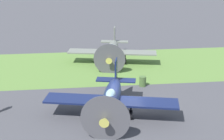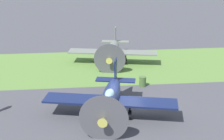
# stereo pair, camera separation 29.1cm
# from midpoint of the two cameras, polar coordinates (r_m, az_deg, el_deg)

# --- Properties ---
(ground_plane) EXTENTS (160.00, 160.00, 0.00)m
(ground_plane) POSITION_cam_midpoint_polar(r_m,az_deg,el_deg) (25.85, 2.07, -6.55)
(ground_plane) COLOR #424247
(grass_verge) EXTENTS (120.00, 11.00, 0.01)m
(grass_verge) POSITION_cam_midpoint_polar(r_m,az_deg,el_deg) (35.07, -0.36, 0.70)
(grass_verge) COLOR #567A38
(grass_verge) RESTS_ON ground
(airplane_lead) EXTENTS (9.67, 7.74, 3.43)m
(airplane_lead) POSITION_cam_midpoint_polar(r_m,az_deg,el_deg) (24.17, -0.46, -4.72)
(airplane_lead) COLOR #141E47
(airplane_lead) RESTS_ON ground
(airplane_wingman) EXTENTS (9.47, 7.56, 3.35)m
(airplane_wingman) POSITION_cam_midpoint_polar(r_m,az_deg,el_deg) (35.68, -0.20, 3.39)
(airplane_wingman) COLOR slate
(airplane_wingman) RESTS_ON ground
(fuel_drum) EXTENTS (0.60, 0.60, 0.90)m
(fuel_drum) POSITION_cam_midpoint_polar(r_m,az_deg,el_deg) (29.87, 4.95, -1.93)
(fuel_drum) COLOR #476633
(fuel_drum) RESTS_ON ground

